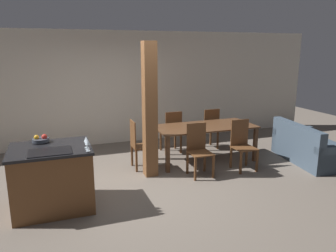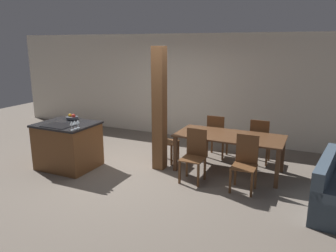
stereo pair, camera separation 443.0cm
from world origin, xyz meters
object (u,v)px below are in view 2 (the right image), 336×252
Objects in this scene: dining_chair_near_right at (245,162)px; timber_post at (159,110)px; dining_chair_head_end at (164,139)px; dining_chair_near_left at (194,155)px; wine_glass_near at (72,124)px; wine_glass_middle at (75,123)px; dining_chair_far_left at (217,136)px; wine_glass_far at (78,122)px; fruit_bowl at (72,117)px; dining_table at (229,139)px; kitchen_island at (68,145)px; dining_chair_far_right at (260,141)px.

timber_post is at bearing 171.09° from dining_chair_near_right.
dining_chair_near_left is at bearing -126.34° from dining_chair_head_end.
wine_glass_near is 1.00× the size of wine_glass_middle.
wine_glass_near is 0.17× the size of dining_chair_far_left.
timber_post is at bearing 40.55° from wine_glass_middle.
wine_glass_middle is 3.02m from dining_chair_far_left.
fruit_bowl is at bearing 138.48° from wine_glass_far.
dining_chair_far_left reaches higher than dining_table.
dining_chair_near_right is (0.92, 0.00, 0.00)m from dining_chair_near_left.
dining_chair_head_end is (1.11, 1.46, -0.56)m from wine_glass_middle.
wine_glass_far reaches higher than dining_table.
dining_table is at bearing 123.62° from dining_chair_far_left.
dining_table is 2.15× the size of dining_chair_head_end.
dining_chair_near_left reaches higher than kitchen_island.
wine_glass_near is 0.17× the size of dining_chair_near_left.
dining_table is 1.47m from timber_post.
kitchen_island is at bearing 155.19° from wine_glass_far.
dining_chair_far_right reaches higher than dining_table.
kitchen_island is 2.58m from dining_chair_near_left.
dining_chair_far_right is at bearing 28.03° from kitchen_island.
fruit_bowl is 0.12× the size of dining_table.
fruit_bowl is at bearing 111.17° from kitchen_island.
wine_glass_far is at bearing -161.71° from dining_chair_near_left.
dining_chair_near_right is at bearing 0.00° from dining_chair_near_left.
wine_glass_far is 2.89m from dining_table.
dining_chair_near_left is (2.05, 0.85, -0.56)m from wine_glass_near.
dining_chair_far_left is at bearing 35.98° from kitchen_island.
dining_chair_near_left is at bearing 10.15° from kitchen_island.
dining_chair_head_end is (1.59, 1.15, 0.03)m from kitchen_island.
wine_glass_near is 3.76m from dining_chair_far_right.
dining_chair_head_end is at bearing 180.00° from dining_table.
dining_chair_near_left is (2.05, 0.76, -0.56)m from wine_glass_middle.
wine_glass_middle reaches higher than dining_chair_head_end.
dining_chair_far_right is (2.97, 2.23, -0.56)m from wine_glass_near.
fruit_bowl is 1.50× the size of wine_glass_near.
fruit_bowl is 0.87m from wine_glass_middle.
wine_glass_near is 0.17m from wine_glass_far.
dining_chair_near_left is 1.00× the size of dining_chair_head_end.
fruit_bowl is 0.26× the size of dining_chair_near_left.
dining_chair_near_right is at bearing -56.38° from dining_table.
dining_chair_near_left is at bearing 56.38° from dining_chair_far_right.
dining_table is 2.15× the size of dining_chair_far_right.
wine_glass_far is 2.23m from dining_chair_near_left.
wine_glass_far is at bearing -151.37° from dining_table.
dining_chair_near_right and dining_chair_far_left have the same top height.
fruit_bowl is 0.26× the size of dining_chair_near_right.
wine_glass_middle is at bearing -139.45° from timber_post.
timber_post is (1.21, 1.04, 0.16)m from wine_glass_middle.
wine_glass_near is 3.08m from dining_chair_far_left.
wine_glass_middle is at bearing -45.66° from fruit_bowl.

